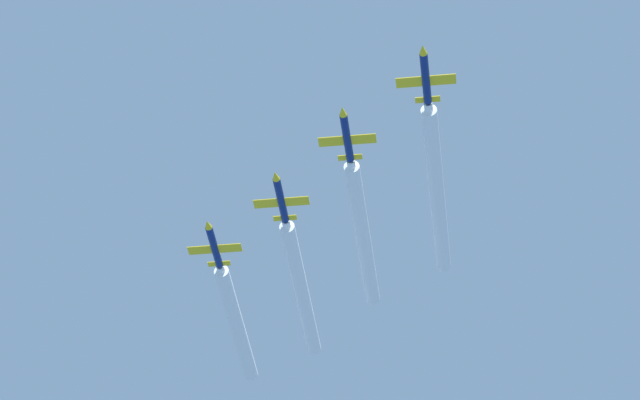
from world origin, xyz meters
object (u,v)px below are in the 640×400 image
object	(u,v)px
jet_third_echelon	(281,198)
jet_fourth_echelon	(214,245)
jet_lead	(426,76)
jet_second_echelon	(347,136)

from	to	relation	value
jet_third_echelon	jet_fourth_echelon	size ratio (longest dim) A/B	1.00
jet_lead	jet_second_echelon	xyz separation A→B (m)	(11.95, -9.66, -1.47)
jet_lead	jet_second_echelon	size ratio (longest dim) A/B	1.00
jet_third_echelon	jet_second_echelon	bearing A→B (deg)	135.01
jet_lead	jet_fourth_echelon	distance (m)	45.85
jet_lead	jet_second_echelon	world-z (taller)	jet_lead
jet_third_echelon	jet_lead	bearing A→B (deg)	138.01
jet_third_echelon	jet_fourth_echelon	distance (m)	14.83
jet_lead	jet_third_echelon	bearing A→B (deg)	-41.99
jet_lead	jet_second_echelon	distance (m)	15.44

